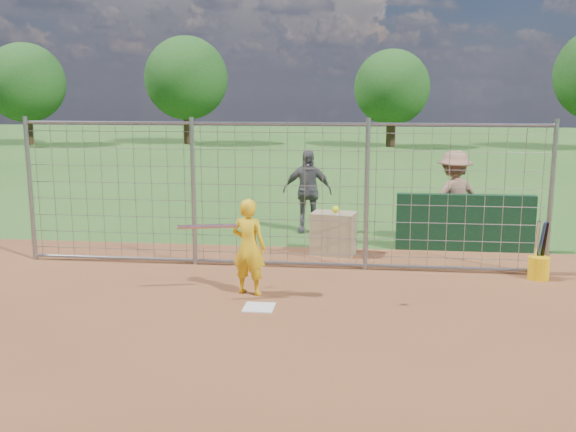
# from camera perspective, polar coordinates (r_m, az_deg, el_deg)

# --- Properties ---
(ground) EXTENTS (100.00, 100.00, 0.00)m
(ground) POSITION_cam_1_polar(r_m,az_deg,el_deg) (9.39, -2.40, -7.79)
(ground) COLOR #2D591E
(ground) RESTS_ON ground
(infield_dirt) EXTENTS (18.00, 18.00, 0.00)m
(infield_dirt) POSITION_cam_1_polar(r_m,az_deg,el_deg) (6.66, -6.56, -15.96)
(infield_dirt) COLOR brown
(infield_dirt) RESTS_ON ground
(home_plate) EXTENTS (0.43, 0.43, 0.02)m
(home_plate) POSITION_cam_1_polar(r_m,az_deg,el_deg) (9.20, -2.60, -8.13)
(home_plate) COLOR silver
(home_plate) RESTS_ON ground
(dugout_wall) EXTENTS (2.60, 0.20, 1.10)m
(dugout_wall) POSITION_cam_1_polar(r_m,az_deg,el_deg) (12.78, 15.43, -0.58)
(dugout_wall) COLOR #11381E
(dugout_wall) RESTS_ON ground
(batter) EXTENTS (0.61, 0.48, 1.47)m
(batter) POSITION_cam_1_polar(r_m,az_deg,el_deg) (9.64, -3.51, -2.76)
(batter) COLOR yellow
(batter) RESTS_ON ground
(bystander_b) EXTENTS (1.07, 0.45, 1.82)m
(bystander_b) POSITION_cam_1_polar(r_m,az_deg,el_deg) (13.94, 1.71, 2.24)
(bystander_b) COLOR #525256
(bystander_b) RESTS_ON ground
(bystander_c) EXTENTS (1.41, 1.17, 1.89)m
(bystander_c) POSITION_cam_1_polar(r_m,az_deg,el_deg) (13.18, 14.50, 1.55)
(bystander_c) COLOR #996A53
(bystander_c) RESTS_ON ground
(equipment_bin) EXTENTS (0.88, 0.68, 0.80)m
(equipment_bin) POSITION_cam_1_polar(r_m,az_deg,el_deg) (12.11, 4.07, -1.56)
(equipment_bin) COLOR tan
(equipment_bin) RESTS_ON ground
(equipment_in_play) EXTENTS (2.35, 0.27, 0.39)m
(equipment_in_play) POSITION_cam_1_polar(r_m,az_deg,el_deg) (9.27, -4.52, -0.57)
(equipment_in_play) COLOR silver
(equipment_in_play) RESTS_ON ground
(bucket_with_bats) EXTENTS (0.34, 0.35, 0.97)m
(bucket_with_bats) POSITION_cam_1_polar(r_m,az_deg,el_deg) (11.28, 21.40, -4.04)
(bucket_with_bats) COLOR yellow
(bucket_with_bats) RESTS_ON ground
(backstop_fence) EXTENTS (9.08, 0.08, 2.60)m
(backstop_fence) POSITION_cam_1_polar(r_m,az_deg,el_deg) (11.01, -0.84, 1.77)
(backstop_fence) COLOR gray
(backstop_fence) RESTS_ON ground
(tree_line) EXTENTS (44.66, 6.72, 6.48)m
(tree_line) POSITION_cam_1_polar(r_m,az_deg,el_deg) (36.96, 9.44, 11.86)
(tree_line) COLOR #3F2B19
(tree_line) RESTS_ON ground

